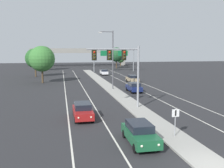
# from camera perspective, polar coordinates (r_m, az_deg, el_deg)

# --- Properties ---
(ground_plane) EXTENTS (260.00, 260.00, 0.00)m
(ground_plane) POSITION_cam_1_polar(r_m,az_deg,el_deg) (16.60, 21.91, -17.21)
(ground_plane) COLOR #28282B
(median_island) EXTENTS (2.40, 110.00, 0.15)m
(median_island) POSITION_cam_1_polar(r_m,az_deg,el_deg) (32.36, 4.13, -4.39)
(median_island) COLOR #9E9B93
(median_island) RESTS_ON ground
(lane_stripe_oncoming_center) EXTENTS (0.14, 100.00, 0.01)m
(lane_stripe_oncoming_center) POSITION_cam_1_polar(r_m,az_deg,el_deg) (38.28, -5.52, -2.63)
(lane_stripe_oncoming_center) COLOR silver
(lane_stripe_oncoming_center) RESTS_ON ground
(lane_stripe_receding_center) EXTENTS (0.14, 100.00, 0.01)m
(lane_stripe_receding_center) POSITION_cam_1_polar(r_m,az_deg,el_deg) (40.33, 7.89, -2.14)
(lane_stripe_receding_center) COLOR silver
(lane_stripe_receding_center) RESTS_ON ground
(edge_stripe_left) EXTENTS (0.14, 100.00, 0.01)m
(edge_stripe_left) POSITION_cam_1_polar(r_m,az_deg,el_deg) (38.09, -10.47, -2.78)
(edge_stripe_left) COLOR silver
(edge_stripe_left) RESTS_ON ground
(edge_stripe_right) EXTENTS (0.14, 100.00, 0.01)m
(edge_stripe_right) POSITION_cam_1_polar(r_m,az_deg,el_deg) (41.53, 12.19, -1.96)
(edge_stripe_right) COLOR silver
(edge_stripe_right) RESTS_ON ground
(overhead_signal_mast) EXTENTS (6.12, 0.44, 7.20)m
(overhead_signal_mast) POSITION_cam_1_polar(r_m,az_deg,el_deg) (28.78, 2.06, 4.87)
(overhead_signal_mast) COLOR gray
(overhead_signal_mast) RESTS_ON median_island
(median_sign_post) EXTENTS (0.60, 0.10, 2.20)m
(median_sign_post) POSITION_cam_1_polar(r_m,az_deg,el_deg) (20.30, 14.21, -7.54)
(median_sign_post) COLOR gray
(median_sign_post) RESTS_ON median_island
(street_lamp_median) EXTENTS (2.58, 0.28, 10.00)m
(street_lamp_median) POSITION_cam_1_polar(r_m,az_deg,el_deg) (43.38, -0.09, 6.31)
(street_lamp_median) COLOR #4C4C51
(street_lamp_median) RESTS_ON median_island
(car_oncoming_green) EXTENTS (1.84, 4.48, 1.58)m
(car_oncoming_green) POSITION_cam_1_polar(r_m,az_deg,el_deg) (18.82, 6.36, -11.00)
(car_oncoming_green) COLOR #195633
(car_oncoming_green) RESTS_ON ground
(car_oncoming_red) EXTENTS (1.84, 4.48, 1.58)m
(car_oncoming_red) POSITION_cam_1_polar(r_m,az_deg,el_deg) (25.42, -6.68, -6.06)
(car_oncoming_red) COLOR maroon
(car_oncoming_red) RESTS_ON ground
(car_receding_navy) EXTENTS (1.89, 4.50, 1.58)m
(car_receding_navy) POSITION_cam_1_polar(r_m,az_deg,el_deg) (41.45, 5.03, -0.69)
(car_receding_navy) COLOR #141E4C
(car_receding_navy) RESTS_ON ground
(car_receding_tan) EXTENTS (1.85, 4.48, 1.58)m
(car_receding_tan) POSITION_cam_1_polar(r_m,az_deg,el_deg) (53.82, 4.66, 1.24)
(car_receding_tan) COLOR tan
(car_receding_tan) RESTS_ON ground
(car_receding_white) EXTENTS (1.90, 4.50, 1.58)m
(car_receding_white) POSITION_cam_1_polar(r_m,az_deg,el_deg) (69.97, -1.84, 2.75)
(car_receding_white) COLOR silver
(car_receding_white) RESTS_ON ground
(highway_sign_gantry) EXTENTS (13.28, 0.42, 7.50)m
(highway_sign_gantry) POSITION_cam_1_polar(r_m,az_deg,el_deg) (80.78, 0.48, 7.20)
(highway_sign_gantry) COLOR gray
(highway_sign_gantry) RESTS_ON ground
(overpass_bridge) EXTENTS (42.40, 6.40, 7.65)m
(overpass_bridge) POSITION_cam_1_polar(r_m,az_deg,el_deg) (112.15, -7.18, 7.08)
(overpass_bridge) COLOR gray
(overpass_bridge) RESTS_ON ground
(tree_far_left_b) EXTENTS (5.68, 5.68, 8.22)m
(tree_far_left_b) POSITION_cam_1_polar(r_m,az_deg,el_deg) (89.07, -15.23, 6.47)
(tree_far_left_b) COLOR #4C3823
(tree_far_left_b) RESTS_ON ground
(tree_far_right_c) EXTENTS (3.46, 3.46, 5.01)m
(tree_far_right_c) POSITION_cam_1_polar(r_m,az_deg,el_deg) (108.16, 1.95, 5.78)
(tree_far_right_c) COLOR #4C3823
(tree_far_right_c) RESTS_ON ground
(tree_far_right_b) EXTENTS (5.48, 5.48, 7.92)m
(tree_far_right_b) POSITION_cam_1_polar(r_m,az_deg,el_deg) (95.53, 1.01, 6.69)
(tree_far_right_b) COLOR #4C3823
(tree_far_right_b) RESTS_ON ground
(tree_far_left_a) EXTENTS (5.05, 5.05, 7.31)m
(tree_far_left_a) POSITION_cam_1_polar(r_m,az_deg,el_deg) (67.87, -17.08, 5.61)
(tree_far_left_a) COLOR #4C3823
(tree_far_left_a) RESTS_ON ground
(tree_far_left_c) EXTENTS (5.35, 5.35, 7.75)m
(tree_far_left_c) POSITION_cam_1_polar(r_m,az_deg,el_deg) (54.36, -15.66, 5.53)
(tree_far_left_c) COLOR #4C3823
(tree_far_left_c) RESTS_ON ground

